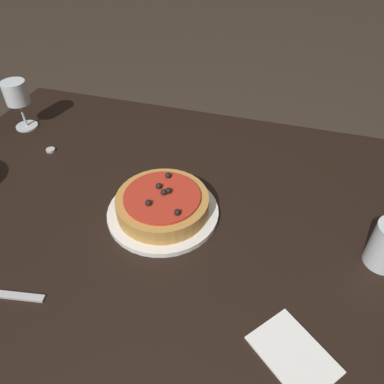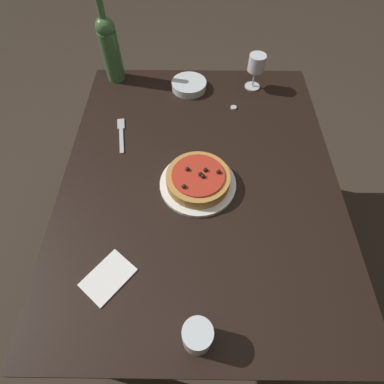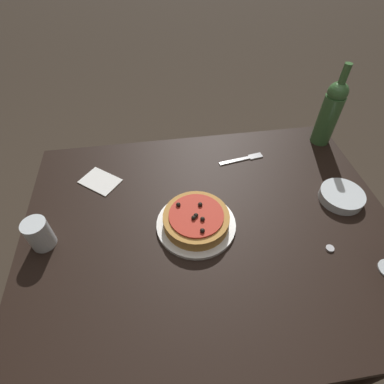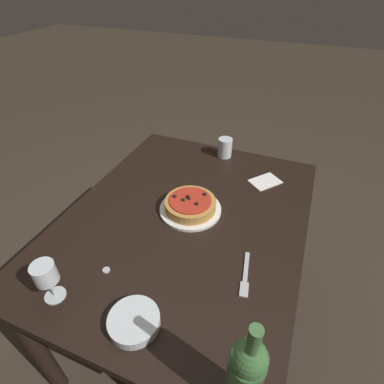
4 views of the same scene
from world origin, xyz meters
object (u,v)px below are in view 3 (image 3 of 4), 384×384
at_px(fork, 244,159).
at_px(side_bowl, 341,196).
at_px(pizza, 196,219).
at_px(dining_table, 209,242).
at_px(water_cup, 39,234).
at_px(wine_bottle, 330,112).
at_px(dinner_plate, 196,224).
at_px(bottle_cap, 330,248).

bearing_deg(fork, side_bowl, -52.17).
bearing_deg(pizza, dining_table, 171.36).
bearing_deg(water_cup, wine_bottle, -161.19).
distance_m(dining_table, pizza, 0.13).
height_order(pizza, wine_bottle, wine_bottle).
relative_size(dinner_plate, wine_bottle, 0.77).
bearing_deg(wine_bottle, dinner_plate, 31.73).
relative_size(water_cup, fork, 0.55).
relative_size(pizza, bottle_cap, 8.40).
height_order(dining_table, side_bowl, side_bowl).
bearing_deg(fork, dinner_plate, -138.79).
xyz_separation_m(dinner_plate, fork, (-0.23, -0.28, -0.00)).
xyz_separation_m(pizza, wine_bottle, (-0.56, -0.35, 0.10)).
relative_size(wine_bottle, fork, 1.82).
distance_m(dinner_plate, side_bowl, 0.50).
bearing_deg(water_cup, pizza, 179.76).
height_order(dinner_plate, bottle_cap, dinner_plate).
relative_size(wine_bottle, bottle_cap, 13.22).
height_order(side_bowl, bottle_cap, side_bowl).
distance_m(side_bowl, fork, 0.36).
xyz_separation_m(dinner_plate, wine_bottle, (-0.56, -0.35, 0.13)).
height_order(pizza, fork, pizza).
bearing_deg(water_cup, fork, -157.76).
bearing_deg(pizza, dinner_plate, -123.66).
height_order(dinner_plate, water_cup, water_cup).
xyz_separation_m(fork, bottle_cap, (-0.14, 0.42, 0.00)).
bearing_deg(pizza, wine_bottle, -148.27).
bearing_deg(bottle_cap, wine_bottle, -111.20).
bearing_deg(dinner_plate, bottle_cap, 159.37).
height_order(fork, bottle_cap, bottle_cap).
bearing_deg(wine_bottle, dining_table, 34.33).
height_order(dinner_plate, wine_bottle, wine_bottle).
distance_m(pizza, bottle_cap, 0.40).
relative_size(water_cup, side_bowl, 0.67).
bearing_deg(bottle_cap, fork, -71.11).
xyz_separation_m(dining_table, pizza, (0.04, -0.01, 0.13)).
relative_size(side_bowl, fork, 0.82).
relative_size(pizza, side_bowl, 1.41).
distance_m(side_bowl, bottle_cap, 0.22).
xyz_separation_m(wine_bottle, side_bowl, (0.07, 0.31, -0.12)).
bearing_deg(dining_table, water_cup, -0.98).
bearing_deg(dinner_plate, wine_bottle, -148.27).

